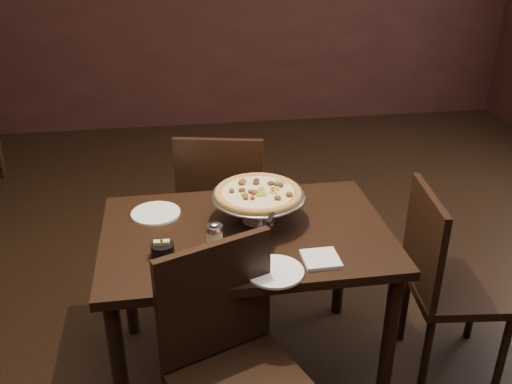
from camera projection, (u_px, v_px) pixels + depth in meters
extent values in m
cube|color=black|center=(263.00, 379.00, 2.65)|extent=(6.00, 7.00, 0.02)
cube|color=black|center=(246.00, 235.00, 2.39)|extent=(1.20, 0.80, 0.04)
cylinder|color=black|center=(120.00, 375.00, 2.18)|extent=(0.06, 0.06, 0.71)
cylinder|color=black|center=(388.00, 345.00, 2.33)|extent=(0.06, 0.06, 0.71)
cylinder|color=black|center=(128.00, 274.00, 2.78)|extent=(0.06, 0.06, 0.71)
cylinder|color=black|center=(341.00, 255.00, 2.93)|extent=(0.06, 0.06, 0.71)
cylinder|color=#B0AFB6|center=(258.00, 220.00, 2.45)|extent=(0.14, 0.14, 0.01)
cylinder|color=#B0AFB6|center=(258.00, 209.00, 2.42)|extent=(0.03, 0.03, 0.11)
cylinder|color=#B0AFB6|center=(258.00, 197.00, 2.40)|extent=(0.10, 0.10, 0.01)
cylinder|color=#AAAAAF|center=(258.00, 196.00, 2.39)|extent=(0.39, 0.39, 0.01)
torus|color=#AAAAAF|center=(258.00, 196.00, 2.39)|extent=(0.40, 0.40, 0.01)
cylinder|color=#9F672F|center=(258.00, 194.00, 2.39)|extent=(0.36, 0.36, 0.01)
torus|color=#9F672F|center=(258.00, 193.00, 2.39)|extent=(0.37, 0.37, 0.03)
cylinder|color=tan|center=(258.00, 192.00, 2.39)|extent=(0.31, 0.31, 0.01)
cylinder|color=#FAF1C2|center=(215.00, 239.00, 2.23)|extent=(0.06, 0.06, 0.08)
cylinder|color=#B0AFB6|center=(214.00, 228.00, 2.21)|extent=(0.07, 0.07, 0.02)
ellipsoid|color=#B0AFB6|center=(214.00, 224.00, 2.20)|extent=(0.04, 0.04, 0.01)
cylinder|color=maroon|center=(206.00, 259.00, 2.13)|extent=(0.05, 0.05, 0.07)
cylinder|color=#B0AFB6|center=(205.00, 249.00, 2.11)|extent=(0.05, 0.05, 0.02)
ellipsoid|color=#B0AFB6|center=(205.00, 246.00, 2.10)|extent=(0.03, 0.03, 0.01)
cylinder|color=black|center=(163.00, 250.00, 2.19)|extent=(0.09, 0.09, 0.06)
cube|color=tan|center=(158.00, 248.00, 2.18)|extent=(0.04, 0.03, 0.06)
cube|color=tan|center=(166.00, 247.00, 2.19)|extent=(0.04, 0.03, 0.06)
cube|color=silver|center=(321.00, 259.00, 2.17)|extent=(0.14, 0.14, 0.01)
cylinder|color=white|center=(156.00, 213.00, 2.50)|extent=(0.22, 0.22, 0.01)
cylinder|color=white|center=(275.00, 272.00, 2.10)|extent=(0.22, 0.22, 0.01)
cone|color=#B0AFB6|center=(271.00, 217.00, 2.22)|extent=(0.15, 0.15, 0.00)
cylinder|color=black|center=(271.00, 217.00, 2.21)|extent=(0.06, 0.12, 0.02)
cube|color=black|center=(225.00, 209.00, 3.16)|extent=(0.53, 0.53, 0.04)
cube|color=black|center=(219.00, 182.00, 2.87)|extent=(0.44, 0.12, 0.46)
cylinder|color=black|center=(259.00, 231.00, 3.42)|extent=(0.04, 0.04, 0.43)
cylinder|color=black|center=(199.00, 229.00, 3.44)|extent=(0.04, 0.04, 0.43)
cylinder|color=black|center=(255.00, 264.00, 3.10)|extent=(0.04, 0.04, 0.43)
cylinder|color=black|center=(190.00, 262.00, 3.12)|extent=(0.04, 0.04, 0.43)
cube|color=black|center=(215.00, 299.00, 2.02)|extent=(0.42, 0.19, 0.46)
cube|color=black|center=(459.00, 288.00, 2.55)|extent=(0.47, 0.47, 0.04)
cube|color=black|center=(424.00, 241.00, 2.43)|extent=(0.08, 0.42, 0.44)
cylinder|color=black|center=(503.00, 352.00, 2.50)|extent=(0.04, 0.04, 0.41)
cylinder|color=black|center=(473.00, 304.00, 2.81)|extent=(0.04, 0.04, 0.41)
cylinder|color=black|center=(426.00, 355.00, 2.49)|extent=(0.04, 0.04, 0.41)
cylinder|color=black|center=(405.00, 306.00, 2.79)|extent=(0.04, 0.04, 0.41)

